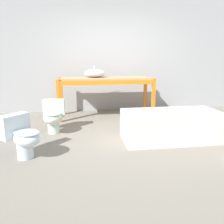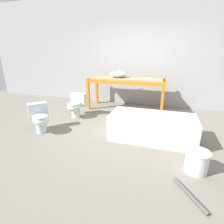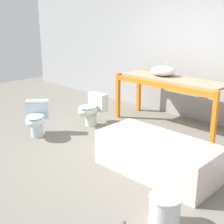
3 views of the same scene
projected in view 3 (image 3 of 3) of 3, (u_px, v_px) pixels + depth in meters
ground_plane at (130, 152)px, 4.77m from camera, size 12.00×12.00×0.00m
warehouse_wall_rear at (207, 37)px, 5.70m from camera, size 10.80×0.08×3.20m
shelving_rack at (172, 85)px, 5.65m from camera, size 2.13×0.72×0.91m
sink_basin at (163, 71)px, 5.78m from camera, size 0.46×0.42×0.26m
bathtub_main at (157, 153)px, 4.08m from camera, size 1.59×0.74×0.49m
toilet_near at (36, 118)px, 5.32m from camera, size 0.64×0.63×0.59m
toilet_far at (92, 109)px, 5.83m from camera, size 0.39×0.54×0.59m
bucket_white at (165, 210)px, 3.09m from camera, size 0.33×0.33×0.32m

